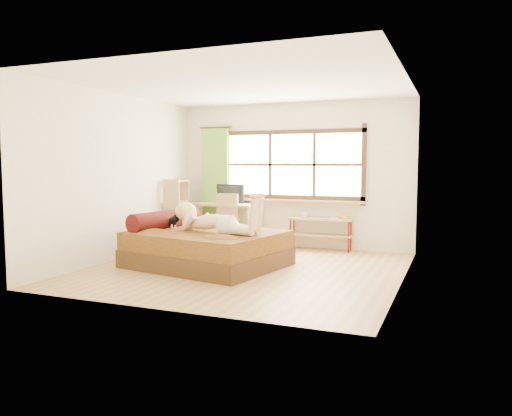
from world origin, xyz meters
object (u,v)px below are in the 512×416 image
at_px(desk, 227,209).
at_px(pipe_shelf, 321,226).
at_px(woman, 214,211).
at_px(kitten, 170,220).
at_px(chair, 224,218).
at_px(bookshelf, 177,212).
at_px(bed, 204,247).

xyz_separation_m(desk, pipe_shelf, (1.83, 0.12, -0.27)).
height_order(woman, kitten, woman).
distance_m(kitten, chair, 1.52).
relative_size(kitten, pipe_shelf, 0.27).
bearing_deg(chair, woman, -62.97).
bearing_deg(bookshelf, desk, 17.36).
bearing_deg(woman, kitten, -178.88).
xyz_separation_m(woman, desk, (-0.74, 2.01, -0.16)).
distance_m(woman, chair, 1.79).
bearing_deg(pipe_shelf, chair, -166.03).
bearing_deg(desk, pipe_shelf, 9.94).
xyz_separation_m(bed, kitten, (-0.67, 0.09, 0.37)).
xyz_separation_m(bed, chair, (-0.43, 1.59, 0.27)).
relative_size(bed, woman, 1.62).
height_order(kitten, desk, desk).
bearing_deg(desk, woman, -63.63).
bearing_deg(bookshelf, woman, -53.85).
height_order(woman, chair, woman).
bearing_deg(kitten, pipe_shelf, 56.13).
bearing_deg(kitten, chair, 91.78).
bearing_deg(bookshelf, chair, -4.96).
bearing_deg(bed, pipe_shelf, 68.83).
bearing_deg(chair, desk, 113.26).
distance_m(desk, chair, 0.40).
relative_size(bed, desk, 1.81).
xyz_separation_m(chair, bookshelf, (-0.97, -0.07, 0.08)).
bearing_deg(bed, kitten, -176.77).
xyz_separation_m(woman, pipe_shelf, (1.09, 2.13, -0.43)).
distance_m(chair, pipe_shelf, 1.79).
relative_size(desk, bookshelf, 1.06).
relative_size(kitten, desk, 0.24).
relative_size(desk, chair, 1.33).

